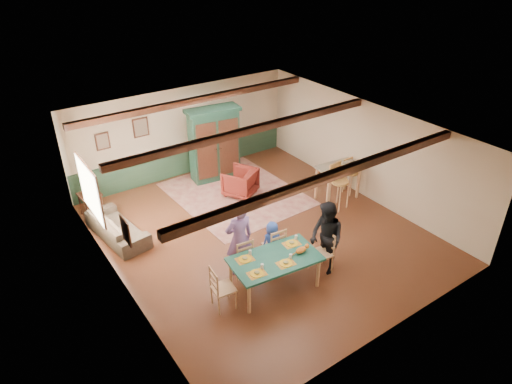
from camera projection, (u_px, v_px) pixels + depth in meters
floor at (261, 232)px, 11.39m from camera, size 8.00×8.00×0.00m
wall_back at (184, 132)px, 13.58m from camera, size 7.00×0.02×2.70m
wall_left at (116, 234)px, 8.99m from camera, size 0.02×8.00×2.70m
wall_right at (365, 150)px, 12.45m from camera, size 0.02×8.00×2.70m
ceiling at (261, 132)px, 10.05m from camera, size 7.00×8.00×0.02m
wainscot_back at (186, 160)px, 14.01m from camera, size 6.95×0.03×0.90m
ceiling_beam_front at (333, 175)px, 8.46m from camera, size 6.95×0.16×0.16m
ceiling_beam_mid at (251, 130)px, 10.38m from camera, size 6.95×0.16×0.16m
ceiling_beam_back at (197, 100)px, 12.24m from camera, size 6.95×0.16×0.16m
window_left at (89, 190)px, 10.12m from camera, size 0.06×1.60×1.30m
picture_left_wall at (126, 231)px, 8.38m from camera, size 0.04×0.42×0.52m
picture_back_a at (141, 127)px, 12.69m from camera, size 0.45×0.04×0.55m
picture_back_b at (103, 141)px, 12.22m from camera, size 0.38×0.04×0.48m
dining_table at (275, 273)px, 9.46m from camera, size 1.93×1.21×0.76m
dining_chair_far_left at (241, 256)px, 9.80m from camera, size 0.47×0.49×0.97m
dining_chair_far_right at (274, 245)px, 10.13m from camera, size 0.47×0.49×0.97m
dining_chair_end_left at (223, 287)px, 8.92m from camera, size 0.49×0.47×0.97m
dining_chair_end_right at (321, 253)px, 9.89m from camera, size 0.49×0.47×0.97m
person_man at (239, 239)px, 9.66m from camera, size 0.68×0.49×1.75m
person_woman at (326, 238)px, 9.75m from camera, size 0.72×0.88×1.68m
person_child at (272, 242)px, 10.18m from camera, size 0.53×0.38×1.02m
cat at (301, 249)px, 9.37m from camera, size 0.38×0.18×0.18m
place_setting_near_left at (257, 272)px, 8.81m from camera, size 0.44×0.35×0.11m
place_setting_near_center at (286, 262)px, 9.09m from camera, size 0.44×0.35×0.11m
place_setting_far_left at (245, 257)px, 9.20m from camera, size 0.44×0.35×0.11m
place_setting_far_right at (292, 242)px, 9.66m from camera, size 0.44×0.35×0.11m
area_rug at (235, 194)px, 13.07m from camera, size 3.29×3.87×0.01m
armoire at (214, 144)px, 13.41m from camera, size 1.63×0.81×2.21m
armchair at (240, 182)px, 12.88m from camera, size 1.14×1.15×0.77m
sofa at (117, 227)px, 11.10m from camera, size 1.03×2.08×0.58m
end_table at (91, 204)px, 11.96m from camera, size 0.57×0.57×0.64m
table_lamp at (87, 184)px, 11.65m from camera, size 0.34×0.34×0.59m
counter_table at (337, 182)px, 12.64m from camera, size 1.26×0.81×1.00m
bar_stool_left at (340, 187)px, 12.12m from camera, size 0.51×0.55×1.28m
bar_stool_right at (351, 177)px, 12.90m from camera, size 0.39×0.42×1.03m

